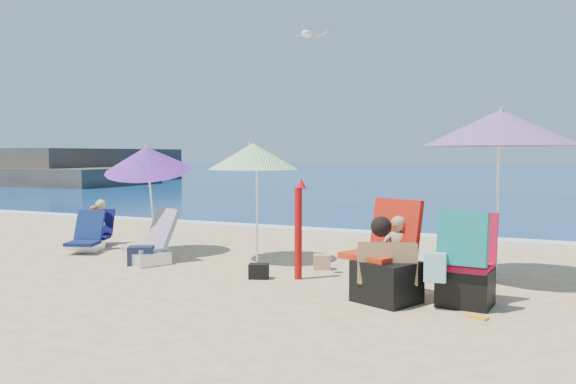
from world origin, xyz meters
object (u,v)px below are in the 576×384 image
at_px(chair_rainbow, 150,249).
at_px(seagull, 308,34).
at_px(chair_navy, 86,240).
at_px(person_left, 96,225).
at_px(camp_chair_right, 464,271).
at_px(person_center, 392,259).
at_px(furled_umbrella, 299,223).
at_px(umbrella_turquoise, 500,128).
at_px(umbrella_striped, 253,156).
at_px(umbrella_blue, 147,159).
at_px(camp_chair_left, 387,271).

relative_size(chair_rainbow, seagull, 1.39).
bearing_deg(chair_navy, chair_rainbow, -14.63).
bearing_deg(person_left, camp_chair_right, -13.52).
relative_size(camp_chair_right, person_center, 1.11).
bearing_deg(seagull, chair_rainbow, -131.73).
bearing_deg(furled_umbrella, seagull, 109.61).
bearing_deg(chair_rainbow, umbrella_turquoise, 9.48).
height_order(umbrella_turquoise, person_center, umbrella_turquoise).
distance_m(umbrella_turquoise, umbrella_striped, 3.54).
xyz_separation_m(umbrella_striped, umbrella_blue, (-1.85, -0.15, -0.05)).
height_order(furled_umbrella, chair_navy, furled_umbrella).
relative_size(camp_chair_left, camp_chair_right, 1.07).
distance_m(umbrella_turquoise, person_center, 2.34).
bearing_deg(umbrella_turquoise, seagull, 159.90).
xyz_separation_m(person_center, person_left, (-5.74, 1.61, -0.09)).
relative_size(chair_rainbow, person_center, 0.97).
bearing_deg(camp_chair_left, seagull, 127.43).
bearing_deg(umbrella_turquoise, chair_rainbow, -170.52).
bearing_deg(chair_rainbow, person_center, -10.13).
bearing_deg(chair_navy, furled_umbrella, -7.20).
bearing_deg(umbrella_striped, person_center, -30.12).
bearing_deg(camp_chair_left, furled_umbrella, 153.23).
xyz_separation_m(umbrella_turquoise, umbrella_striped, (-3.52, -0.04, -0.37)).
relative_size(chair_navy, person_center, 0.87).
height_order(furled_umbrella, camp_chair_right, furled_umbrella).
distance_m(umbrella_turquoise, seagull, 3.70).
bearing_deg(camp_chair_right, person_left, 166.48).
bearing_deg(camp_chair_right, furled_umbrella, 165.55).
height_order(umbrella_turquoise, camp_chair_right, umbrella_turquoise).
distance_m(umbrella_turquoise, chair_rainbow, 5.22).
relative_size(camp_chair_left, person_center, 1.18).
distance_m(chair_rainbow, person_center, 3.93).
distance_m(umbrella_striped, seagull, 2.35).
height_order(chair_navy, chair_rainbow, chair_rainbow).
distance_m(furled_umbrella, chair_navy, 4.19).
height_order(chair_navy, camp_chair_right, camp_chair_right).
xyz_separation_m(camp_chair_right, person_left, (-6.52, 1.57, -0.01)).
bearing_deg(umbrella_turquoise, umbrella_striped, -179.43).
height_order(umbrella_striped, furled_umbrella, umbrella_striped).
relative_size(umbrella_turquoise, person_left, 2.74).
relative_size(umbrella_turquoise, chair_navy, 2.69).
bearing_deg(chair_navy, camp_chair_left, -12.42).
distance_m(camp_chair_right, person_left, 6.70).
xyz_separation_m(furled_umbrella, chair_rainbow, (-2.47, 0.09, -0.51)).
relative_size(camp_chair_left, person_left, 1.38).
xyz_separation_m(camp_chair_left, camp_chair_right, (0.82, 0.12, 0.04)).
bearing_deg(seagull, umbrella_turquoise, -20.10).
bearing_deg(umbrella_blue, umbrella_turquoise, 2.02).
distance_m(furled_umbrella, chair_rainbow, 2.52).
bearing_deg(camp_chair_right, seagull, 138.16).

